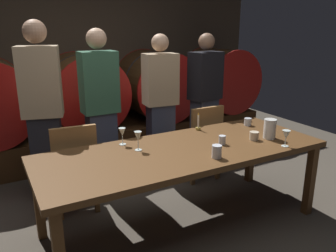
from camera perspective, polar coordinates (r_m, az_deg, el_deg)
name	(u,v)px	position (r m, az deg, el deg)	size (l,w,h in m)	color
ground_plane	(160,235)	(3.06, -1.34, -17.86)	(7.67, 7.67, 0.00)	#4C443A
back_wall	(71,59)	(5.11, -15.95, 10.74)	(5.90, 0.24, 2.52)	#473A2D
barrel_shelf	(87,141)	(4.81, -13.41, -2.42)	(5.31, 0.90, 0.40)	#4C2D16
wine_barrel_center	(84,92)	(4.63, -13.94, 5.63)	(0.99, 0.92, 0.99)	brown
wine_barrel_right	(156,85)	(5.01, -2.08, 6.91)	(0.99, 0.92, 0.99)	#513319
wine_barrel_far_right	(219,79)	(5.61, 8.58, 7.80)	(0.99, 0.92, 0.99)	#513319
dining_table	(183,155)	(2.89, 2.59, -4.98)	(2.44, 0.93, 0.73)	brown
chair_left	(74,164)	(3.30, -15.51, -6.15)	(0.43, 0.43, 0.88)	olive
chair_right	(201,139)	(3.87, 5.66, -2.14)	(0.40, 0.40, 0.88)	olive
guest_far_left	(43,111)	(3.55, -20.27, 2.41)	(0.43, 0.34, 1.78)	black
guest_center_left	(100,108)	(3.71, -11.31, 3.00)	(0.38, 0.24, 1.70)	#33384C
guest_center_right	(160,104)	(3.99, -1.27, 3.71)	(0.40, 0.27, 1.64)	#33384C
guest_far_right	(205,101)	(4.17, 6.19, 4.17)	(0.42, 0.31, 1.64)	#33384C
candle_center	(198,125)	(3.36, 5.11, 0.11)	(0.05, 0.05, 0.18)	olive
pitcher	(270,129)	(3.23, 16.75, -0.46)	(0.11, 0.11, 0.18)	white
wine_glass_left	(122,133)	(2.95, -7.71, -1.14)	(0.06, 0.06, 0.15)	silver
wine_glass_center	(138,137)	(2.80, -5.07, -1.89)	(0.06, 0.06, 0.16)	silver
wine_glass_right	(286,135)	(3.05, 19.25, -1.47)	(0.07, 0.07, 0.14)	silver
cup_far_left	(217,151)	(2.68, 8.21, -4.27)	(0.08, 0.08, 0.10)	silver
cup_center_left	(222,140)	(2.99, 9.10, -2.34)	(0.06, 0.06, 0.08)	silver
cup_center_right	(254,136)	(3.16, 14.29, -1.61)	(0.08, 0.08, 0.08)	beige
cup_far_right	(248,122)	(3.60, 13.28, 0.70)	(0.07, 0.07, 0.08)	silver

